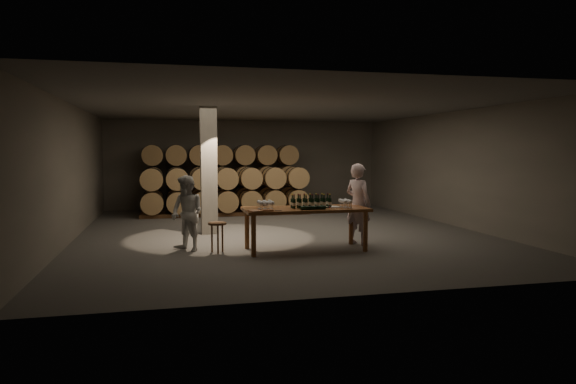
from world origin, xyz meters
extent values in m
plane|color=#585553|center=(0.00, 0.00, 0.00)|extent=(12.00, 12.00, 0.00)
plane|color=#605E59|center=(0.00, 0.00, 3.20)|extent=(12.00, 12.00, 0.00)
plane|color=#635E55|center=(0.00, 6.00, 1.60)|extent=(10.00, 0.00, 10.00)
plane|color=#635E55|center=(0.00, -6.00, 1.60)|extent=(10.00, 0.00, 10.00)
plane|color=#635E55|center=(-5.00, 0.00, 1.60)|extent=(0.00, 12.00, 12.00)
plane|color=#635E55|center=(5.00, 0.00, 1.60)|extent=(0.00, 12.00, 12.00)
cube|color=gray|center=(-1.80, 0.20, 1.60)|extent=(0.40, 0.40, 3.20)
cylinder|color=brown|center=(-1.18, -2.93, 0.42)|extent=(0.10, 0.10, 0.84)
cylinder|color=brown|center=(1.18, -2.93, 0.42)|extent=(0.10, 0.10, 0.84)
cylinder|color=brown|center=(-1.18, -2.07, 0.42)|extent=(0.10, 0.10, 0.84)
cylinder|color=brown|center=(1.18, -2.07, 0.42)|extent=(0.10, 0.10, 0.84)
cube|color=brown|center=(0.00, -2.50, 0.87)|extent=(2.60, 1.10, 0.06)
cube|color=brown|center=(-0.96, 4.90, 0.06)|extent=(5.48, 0.10, 0.12)
cube|color=brown|center=(-0.96, 5.50, 0.06)|extent=(5.48, 0.10, 0.12)
cylinder|color=#AD7E4E|center=(-3.30, 5.20, 0.47)|extent=(0.70, 0.95, 0.70)
cylinder|color=black|center=(-3.30, 4.94, 0.47)|extent=(0.73, 0.04, 0.73)
cylinder|color=black|center=(-3.30, 5.46, 0.47)|extent=(0.73, 0.04, 0.73)
cylinder|color=#AD7E4E|center=(-2.52, 5.20, 0.47)|extent=(0.70, 0.95, 0.70)
cylinder|color=black|center=(-2.52, 4.94, 0.47)|extent=(0.73, 0.04, 0.73)
cylinder|color=black|center=(-2.52, 5.46, 0.47)|extent=(0.73, 0.04, 0.73)
cylinder|color=#AD7E4E|center=(-1.74, 5.20, 0.47)|extent=(0.70, 0.95, 0.70)
cylinder|color=black|center=(-1.74, 4.94, 0.47)|extent=(0.73, 0.04, 0.73)
cylinder|color=black|center=(-1.74, 5.46, 0.47)|extent=(0.73, 0.04, 0.73)
cylinder|color=#AD7E4E|center=(-0.96, 5.20, 0.47)|extent=(0.70, 0.95, 0.70)
cylinder|color=black|center=(-0.96, 4.94, 0.47)|extent=(0.73, 0.04, 0.73)
cylinder|color=black|center=(-0.96, 5.46, 0.47)|extent=(0.73, 0.04, 0.73)
cylinder|color=#AD7E4E|center=(-0.18, 5.20, 0.47)|extent=(0.70, 0.95, 0.70)
cylinder|color=black|center=(-0.18, 4.94, 0.47)|extent=(0.73, 0.04, 0.73)
cylinder|color=black|center=(-0.18, 5.46, 0.47)|extent=(0.73, 0.04, 0.73)
cylinder|color=#AD7E4E|center=(0.60, 5.20, 0.47)|extent=(0.70, 0.95, 0.70)
cylinder|color=black|center=(0.60, 4.94, 0.47)|extent=(0.73, 0.04, 0.73)
cylinder|color=black|center=(0.60, 5.46, 0.47)|extent=(0.73, 0.04, 0.73)
cylinder|color=#AD7E4E|center=(1.38, 5.20, 0.47)|extent=(0.70, 0.95, 0.70)
cylinder|color=black|center=(1.38, 4.94, 0.47)|extent=(0.73, 0.04, 0.73)
cylinder|color=black|center=(1.38, 5.46, 0.47)|extent=(0.73, 0.04, 0.73)
cylinder|color=#AD7E4E|center=(-3.30, 5.20, 1.21)|extent=(0.70, 0.95, 0.70)
cylinder|color=black|center=(-3.30, 4.94, 1.21)|extent=(0.73, 0.04, 0.73)
cylinder|color=black|center=(-3.30, 5.46, 1.21)|extent=(0.73, 0.04, 0.73)
cylinder|color=#AD7E4E|center=(-2.52, 5.20, 1.21)|extent=(0.70, 0.95, 0.70)
cylinder|color=black|center=(-2.52, 4.94, 1.21)|extent=(0.73, 0.04, 0.73)
cylinder|color=black|center=(-2.52, 5.46, 1.21)|extent=(0.73, 0.04, 0.73)
cylinder|color=#AD7E4E|center=(-1.74, 5.20, 1.21)|extent=(0.70, 0.95, 0.70)
cylinder|color=black|center=(-1.74, 4.94, 1.21)|extent=(0.73, 0.04, 0.73)
cylinder|color=black|center=(-1.74, 5.46, 1.21)|extent=(0.73, 0.04, 0.73)
cylinder|color=#AD7E4E|center=(-0.96, 5.20, 1.21)|extent=(0.70, 0.95, 0.70)
cylinder|color=black|center=(-0.96, 4.94, 1.21)|extent=(0.73, 0.04, 0.73)
cylinder|color=black|center=(-0.96, 5.46, 1.21)|extent=(0.73, 0.04, 0.73)
cylinder|color=#AD7E4E|center=(-0.18, 5.20, 1.21)|extent=(0.70, 0.95, 0.70)
cylinder|color=black|center=(-0.18, 4.94, 1.21)|extent=(0.73, 0.04, 0.73)
cylinder|color=black|center=(-0.18, 5.46, 1.21)|extent=(0.73, 0.04, 0.73)
cylinder|color=#AD7E4E|center=(0.60, 5.20, 1.21)|extent=(0.70, 0.95, 0.70)
cylinder|color=black|center=(0.60, 4.94, 1.21)|extent=(0.73, 0.04, 0.73)
cylinder|color=black|center=(0.60, 5.46, 1.21)|extent=(0.73, 0.04, 0.73)
cylinder|color=#AD7E4E|center=(1.38, 5.20, 1.21)|extent=(0.70, 0.95, 0.70)
cylinder|color=black|center=(1.38, 4.94, 1.21)|extent=(0.73, 0.04, 0.73)
cylinder|color=black|center=(1.38, 5.46, 1.21)|extent=(0.73, 0.04, 0.73)
cylinder|color=#AD7E4E|center=(-3.30, 5.20, 1.95)|extent=(0.70, 0.95, 0.70)
cylinder|color=black|center=(-3.30, 4.94, 1.95)|extent=(0.73, 0.04, 0.73)
cylinder|color=black|center=(-3.30, 5.46, 1.95)|extent=(0.73, 0.04, 0.73)
cylinder|color=#AD7E4E|center=(-2.52, 5.20, 1.95)|extent=(0.70, 0.95, 0.70)
cylinder|color=black|center=(-2.52, 4.94, 1.95)|extent=(0.73, 0.04, 0.73)
cylinder|color=black|center=(-2.52, 5.46, 1.95)|extent=(0.73, 0.04, 0.73)
cylinder|color=#AD7E4E|center=(-1.74, 5.20, 1.95)|extent=(0.70, 0.95, 0.70)
cylinder|color=black|center=(-1.74, 4.94, 1.95)|extent=(0.73, 0.04, 0.73)
cylinder|color=black|center=(-1.74, 5.46, 1.95)|extent=(0.73, 0.04, 0.73)
cylinder|color=#AD7E4E|center=(-0.96, 5.20, 1.95)|extent=(0.70, 0.95, 0.70)
cylinder|color=black|center=(-0.96, 4.94, 1.95)|extent=(0.73, 0.04, 0.73)
cylinder|color=black|center=(-0.96, 5.46, 1.95)|extent=(0.73, 0.04, 0.73)
cylinder|color=#AD7E4E|center=(-0.18, 5.20, 1.95)|extent=(0.70, 0.95, 0.70)
cylinder|color=black|center=(-0.18, 4.94, 1.95)|extent=(0.73, 0.04, 0.73)
cylinder|color=black|center=(-0.18, 5.46, 1.95)|extent=(0.73, 0.04, 0.73)
cylinder|color=#AD7E4E|center=(0.60, 5.20, 1.95)|extent=(0.70, 0.95, 0.70)
cylinder|color=black|center=(0.60, 4.94, 1.95)|extent=(0.73, 0.04, 0.73)
cylinder|color=black|center=(0.60, 5.46, 1.95)|extent=(0.73, 0.04, 0.73)
cylinder|color=#AD7E4E|center=(1.38, 5.20, 1.95)|extent=(0.70, 0.95, 0.70)
cylinder|color=black|center=(1.38, 4.94, 1.95)|extent=(0.73, 0.04, 0.73)
cylinder|color=black|center=(1.38, 5.46, 1.95)|extent=(0.73, 0.04, 0.73)
cube|color=brown|center=(-0.96, 3.50, 0.06)|extent=(5.48, 0.10, 0.12)
cube|color=brown|center=(-0.96, 4.10, 0.06)|extent=(5.48, 0.10, 0.12)
cylinder|color=#AD7E4E|center=(-3.30, 3.80, 0.47)|extent=(0.70, 0.95, 0.70)
cylinder|color=black|center=(-3.30, 3.54, 0.47)|extent=(0.73, 0.04, 0.73)
cylinder|color=black|center=(-3.30, 4.06, 0.47)|extent=(0.73, 0.04, 0.73)
cylinder|color=#AD7E4E|center=(-2.52, 3.80, 0.47)|extent=(0.70, 0.95, 0.70)
cylinder|color=black|center=(-2.52, 3.54, 0.47)|extent=(0.73, 0.04, 0.73)
cylinder|color=black|center=(-2.52, 4.06, 0.47)|extent=(0.73, 0.04, 0.73)
cylinder|color=#AD7E4E|center=(-1.74, 3.80, 0.47)|extent=(0.70, 0.95, 0.70)
cylinder|color=black|center=(-1.74, 3.54, 0.47)|extent=(0.73, 0.04, 0.73)
cylinder|color=black|center=(-1.74, 4.06, 0.47)|extent=(0.73, 0.04, 0.73)
cylinder|color=#AD7E4E|center=(-0.96, 3.80, 0.47)|extent=(0.70, 0.95, 0.70)
cylinder|color=black|center=(-0.96, 3.54, 0.47)|extent=(0.73, 0.04, 0.73)
cylinder|color=black|center=(-0.96, 4.06, 0.47)|extent=(0.73, 0.04, 0.73)
cylinder|color=#AD7E4E|center=(-0.18, 3.80, 0.47)|extent=(0.70, 0.95, 0.70)
cylinder|color=black|center=(-0.18, 3.54, 0.47)|extent=(0.73, 0.04, 0.73)
cylinder|color=black|center=(-0.18, 4.06, 0.47)|extent=(0.73, 0.04, 0.73)
cylinder|color=#AD7E4E|center=(0.60, 3.80, 0.47)|extent=(0.70, 0.95, 0.70)
cylinder|color=black|center=(0.60, 3.54, 0.47)|extent=(0.73, 0.04, 0.73)
cylinder|color=black|center=(0.60, 4.06, 0.47)|extent=(0.73, 0.04, 0.73)
cylinder|color=#AD7E4E|center=(1.38, 3.80, 0.47)|extent=(0.70, 0.95, 0.70)
cylinder|color=black|center=(1.38, 3.54, 0.47)|extent=(0.73, 0.04, 0.73)
cylinder|color=black|center=(1.38, 4.06, 0.47)|extent=(0.73, 0.04, 0.73)
cylinder|color=#AD7E4E|center=(-3.30, 3.80, 1.21)|extent=(0.70, 0.95, 0.70)
cylinder|color=black|center=(-3.30, 3.54, 1.21)|extent=(0.73, 0.04, 0.73)
cylinder|color=black|center=(-3.30, 4.06, 1.21)|extent=(0.73, 0.04, 0.73)
cylinder|color=#AD7E4E|center=(-2.52, 3.80, 1.21)|extent=(0.70, 0.95, 0.70)
cylinder|color=black|center=(-2.52, 3.54, 1.21)|extent=(0.73, 0.04, 0.73)
cylinder|color=black|center=(-2.52, 4.06, 1.21)|extent=(0.73, 0.04, 0.73)
cylinder|color=#AD7E4E|center=(-1.74, 3.80, 1.21)|extent=(0.70, 0.95, 0.70)
cylinder|color=black|center=(-1.74, 3.54, 1.21)|extent=(0.73, 0.04, 0.73)
cylinder|color=black|center=(-1.74, 4.06, 1.21)|extent=(0.73, 0.04, 0.73)
cylinder|color=#AD7E4E|center=(-0.96, 3.80, 1.21)|extent=(0.70, 0.95, 0.70)
cylinder|color=black|center=(-0.96, 3.54, 1.21)|extent=(0.73, 0.04, 0.73)
cylinder|color=black|center=(-0.96, 4.06, 1.21)|extent=(0.73, 0.04, 0.73)
cylinder|color=#AD7E4E|center=(-0.18, 3.80, 1.21)|extent=(0.70, 0.95, 0.70)
cylinder|color=black|center=(-0.18, 3.54, 1.21)|extent=(0.73, 0.04, 0.73)
cylinder|color=black|center=(-0.18, 4.06, 1.21)|extent=(0.73, 0.04, 0.73)
cylinder|color=#AD7E4E|center=(0.60, 3.80, 1.21)|extent=(0.70, 0.95, 0.70)
cylinder|color=black|center=(0.60, 3.54, 1.21)|extent=(0.73, 0.04, 0.73)
cylinder|color=black|center=(0.60, 4.06, 1.21)|extent=(0.73, 0.04, 0.73)
cylinder|color=#AD7E4E|center=(1.38, 3.80, 1.21)|extent=(0.70, 0.95, 0.70)
cylinder|color=black|center=(1.38, 3.54, 1.21)|extent=(0.73, 0.04, 0.73)
cylinder|color=black|center=(1.38, 4.06, 1.21)|extent=(0.73, 0.04, 0.73)
cylinder|color=black|center=(-0.27, -2.60, 1.00)|extent=(0.07, 0.07, 0.20)
cylinder|color=silver|center=(-0.27, -2.60, 0.99)|extent=(0.07, 0.07, 0.06)
cylinder|color=black|center=(-0.27, -2.60, 1.14)|extent=(0.03, 0.03, 0.08)
cylinder|color=yellow|center=(-0.27, -2.60, 1.18)|extent=(0.03, 0.03, 0.02)
cylinder|color=black|center=(-0.27, -2.45, 1.00)|extent=(0.07, 0.07, 0.20)
cylinder|color=silver|center=(-0.27, -2.45, 0.99)|extent=(0.07, 0.07, 0.06)
cylinder|color=black|center=(-0.27, -2.45, 1.14)|extent=(0.03, 0.03, 0.08)
cylinder|color=maroon|center=(-0.27, -2.45, 1.18)|extent=(0.03, 0.03, 0.02)
cylinder|color=black|center=(-0.14, -2.60, 1.00)|extent=(0.07, 0.07, 0.20)
cylinder|color=silver|center=(-0.14, -2.60, 0.99)|extent=(0.07, 0.07, 0.06)
cylinder|color=black|center=(-0.14, -2.60, 1.14)|extent=(0.03, 0.03, 0.08)
cylinder|color=maroon|center=(-0.14, -2.60, 1.18)|extent=(0.03, 0.03, 0.02)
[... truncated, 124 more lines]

